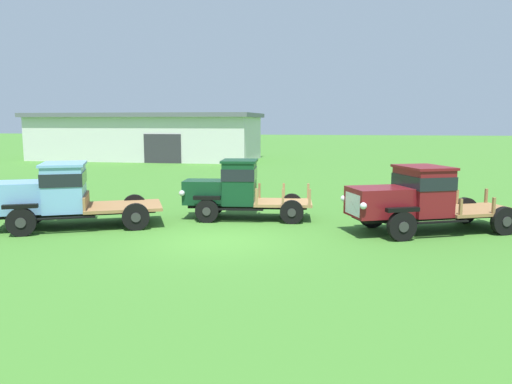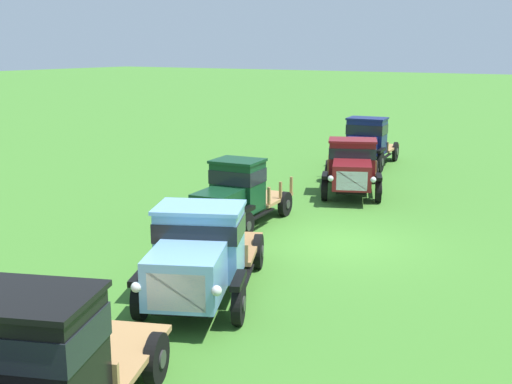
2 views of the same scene
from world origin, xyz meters
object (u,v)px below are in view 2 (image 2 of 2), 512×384
at_px(vintage_truck_foreground_near, 17,382).
at_px(vintage_truck_second_in_line, 198,253).
at_px(vintage_truck_far_side, 352,166).
at_px(vintage_truck_midrow_center, 235,194).
at_px(vintage_truck_back_of_row, 366,141).

relative_size(vintage_truck_foreground_near, vintage_truck_second_in_line, 1.02).
xyz_separation_m(vintage_truck_foreground_near, vintage_truck_far_side, (16.77, 2.69, -0.11)).
relative_size(vintage_truck_midrow_center, vintage_truck_back_of_row, 0.91).
bearing_deg(vintage_truck_far_side, vintage_truck_back_of_row, 17.50).
distance_m(vintage_truck_foreground_near, vintage_truck_midrow_center, 11.48).
distance_m(vintage_truck_midrow_center, vintage_truck_far_side, 6.07).
bearing_deg(vintage_truck_midrow_center, vintage_truck_back_of_row, 2.91).
bearing_deg(vintage_truck_foreground_near, vintage_truck_second_in_line, 13.19).
relative_size(vintage_truck_second_in_line, vintage_truck_far_side, 0.97).
height_order(vintage_truck_foreground_near, vintage_truck_midrow_center, vintage_truck_foreground_near).
distance_m(vintage_truck_foreground_near, vintage_truck_second_in_line, 5.74).
bearing_deg(vintage_truck_second_in_line, vintage_truck_foreground_near, -166.81).
distance_m(vintage_truck_foreground_near, vintage_truck_back_of_row, 22.75).
height_order(vintage_truck_midrow_center, vintage_truck_back_of_row, vintage_truck_back_of_row).
relative_size(vintage_truck_foreground_near, vintage_truck_far_side, 0.99).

